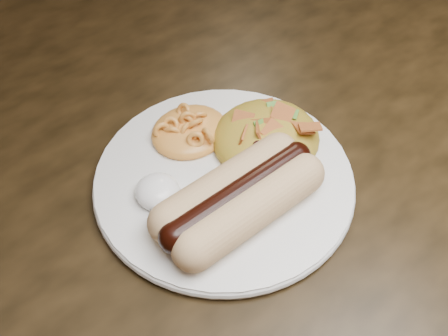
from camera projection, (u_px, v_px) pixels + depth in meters
table at (215, 151)px, 0.66m from camera, size 1.60×0.90×0.75m
plate at (224, 179)px, 0.51m from camera, size 0.28×0.28×0.01m
hotdog at (239, 197)px, 0.46m from camera, size 0.14×0.07×0.04m
mac_and_cheese at (189, 123)px, 0.52m from camera, size 0.09×0.09×0.03m
sour_cream at (157, 188)px, 0.47m from camera, size 0.05×0.05×0.03m
taco_salad at (267, 129)px, 0.51m from camera, size 0.11×0.10×0.05m
fork at (262, 216)px, 0.48m from camera, size 0.04×0.14×0.00m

